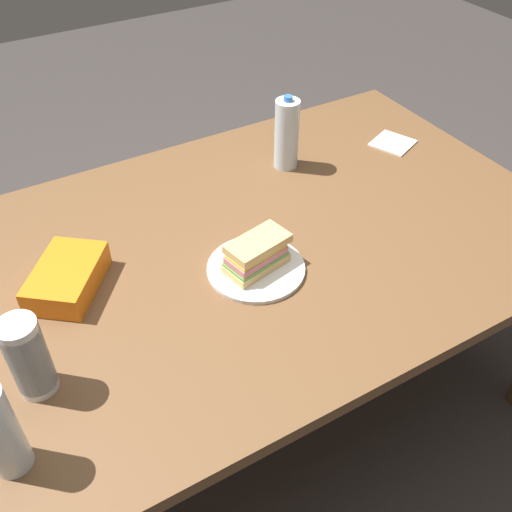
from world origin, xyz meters
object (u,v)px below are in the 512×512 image
Objects in this scene: chip_bag at (67,278)px; water_bottle_tall at (287,134)px; dining_table at (244,261)px; paper_plate at (256,268)px; sandwich at (257,254)px; plastic_cup_stack at (28,357)px.

chip_bag is 0.92× the size of water_bottle_tall.
dining_table is 0.15m from paper_plate.
paper_plate is 0.05m from sandwich.
sandwich is 0.78× the size of water_bottle_tall.
sandwich is 0.96× the size of plastic_cup_stack.
plastic_cup_stack reaches higher than chip_bag.
water_bottle_tall is 1.23× the size of plastic_cup_stack.
water_bottle_tall reaches higher than plastic_cup_stack.
sandwich is at bearing 38.65° from paper_plate.
dining_table is 0.46m from water_bottle_tall.
chip_bag reaches higher than dining_table.
chip_bag is 0.32m from plastic_cup_stack.
plastic_cup_stack is (-0.15, -0.27, 0.07)m from chip_bag.
sandwich is at bearing 8.66° from plastic_cup_stack.
sandwich reaches higher than chip_bag.
water_bottle_tall is (0.34, 0.40, 0.06)m from sandwich.
chip_bag is at bearing 157.81° from paper_plate.
sandwich reaches higher than dining_table.
paper_plate is 1.15× the size of chip_bag.
paper_plate is at bearing 106.09° from chip_bag.
paper_plate is 1.35× the size of sandwich.
chip_bag is (-0.46, 0.18, -0.02)m from sandwich.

